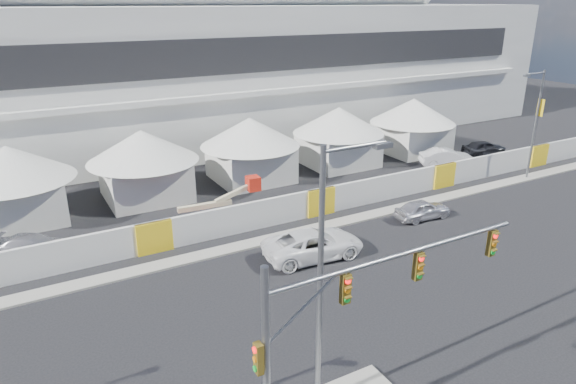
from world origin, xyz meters
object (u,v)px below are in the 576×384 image
lot_car_c (33,245)px  lot_car_b (484,148)px  pickup_curb (314,244)px  lot_car_a (447,158)px  sedan_silver (422,209)px  traffic_mast (329,337)px  streetlight_curb (535,118)px  streetlight_median (327,265)px  boom_lift (198,220)px

lot_car_c → lot_car_b: bearing=-59.1°
pickup_curb → lot_car_a: (20.38, 9.31, -0.03)m
sedan_silver → lot_car_a: bearing=-48.4°
lot_car_a → sedan_silver: bearing=153.9°
pickup_curb → traffic_mast: (-6.87, -11.86, 3.42)m
sedan_silver → pickup_curb: pickup_curb is taller
pickup_curb → lot_car_b: 28.18m
pickup_curb → traffic_mast: traffic_mast is taller
lot_car_c → traffic_mast: traffic_mast is taller
sedan_silver → streetlight_curb: size_ratio=0.44×
lot_car_a → streetlight_median: 33.31m
sedan_silver → lot_car_a: lot_car_a is taller
lot_car_a → lot_car_b: 5.97m
streetlight_median → lot_car_c: bearing=114.6°
traffic_mast → streetlight_median: streetlight_median is taller
traffic_mast → boom_lift: (2.01, 18.40, -3.35)m
lot_car_b → streetlight_median: (-32.29, -20.52, 5.20)m
streetlight_curb → boom_lift: (-28.50, 3.22, -4.45)m
sedan_silver → traffic_mast: bearing=132.1°
lot_car_c → streetlight_curb: bearing=-69.1°
lot_car_b → streetlight_median: 38.61m
pickup_curb → streetlight_curb: bearing=-76.5°
sedan_silver → lot_car_c: 25.51m
pickup_curb → lot_car_b: (26.29, 10.16, -0.09)m
lot_car_a → traffic_mast: 34.67m
lot_car_a → streetlight_curb: (3.26, -5.98, 4.55)m
pickup_curb → traffic_mast: size_ratio=0.57×
lot_car_b → boom_lift: bearing=108.3°
pickup_curb → streetlight_curb: size_ratio=0.66×
lot_car_b → boom_lift: 31.35m
pickup_curb → boom_lift: size_ratio=0.91×
lot_car_b → traffic_mast: (-33.15, -22.01, 3.51)m
traffic_mast → streetlight_curb: 34.10m
streetlight_median → lot_car_b: bearing=32.4°
lot_car_b → streetlight_median: bearing=134.1°
lot_car_a → traffic_mast: (-27.24, -21.17, 3.45)m
lot_car_c → boom_lift: 10.00m
lot_car_c → pickup_curb: bearing=-91.6°
lot_car_a → pickup_curb: bearing=140.9°
lot_car_b → lot_car_c: size_ratio=1.02×
sedan_silver → pickup_curb: bearing=100.9°
streetlight_median → boom_lift: 17.69m
streetlight_median → streetlight_curb: size_ratio=1.10×
lot_car_b → lot_car_c: 40.97m
streetlight_median → streetlight_curb: 32.66m
streetlight_median → streetlight_curb: streetlight_median is taller
sedan_silver → lot_car_b: 18.80m
sedan_silver → streetlight_median: size_ratio=0.40×
streetlight_median → streetlight_curb: (29.65, 13.69, -0.60)m
sedan_silver → lot_car_c: size_ratio=0.94×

